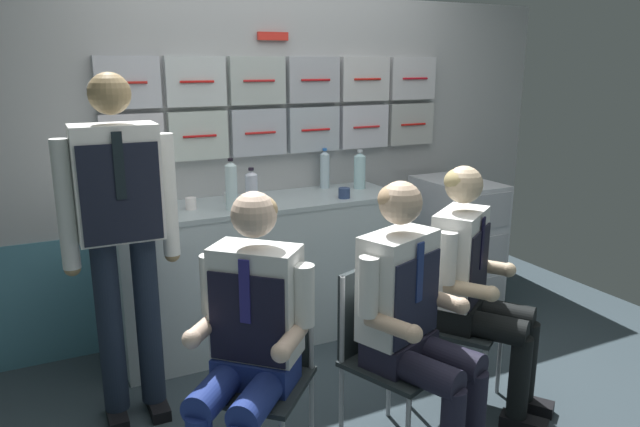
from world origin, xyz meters
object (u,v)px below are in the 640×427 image
at_px(crew_member_left, 249,335).
at_px(crew_member_standing, 121,222).
at_px(service_trolley, 455,241).
at_px(crew_member_right, 413,313).
at_px(folding_chair_right, 382,338).
at_px(water_bottle_short, 252,190).
at_px(folding_chair_by_counter, 442,304).
at_px(coffee_cup_spare, 230,197).
at_px(folding_chair_left, 265,355).
at_px(crew_member_by_counter, 475,280).

relative_size(crew_member_left, crew_member_standing, 0.74).
xyz_separation_m(service_trolley, crew_member_right, (-1.24, -1.24, 0.19)).
distance_m(folding_chair_right, water_bottle_short, 1.22).
relative_size(service_trolley, crew_member_standing, 0.55).
relative_size(crew_member_left, folding_chair_by_counter, 1.48).
height_order(folding_chair_by_counter, coffee_cup_spare, coffee_cup_spare).
relative_size(folding_chair_left, folding_chair_by_counter, 1.00).
relative_size(crew_member_right, coffee_cup_spare, 18.09).
xyz_separation_m(crew_member_left, coffee_cup_spare, (0.37, 1.34, 0.25)).
relative_size(crew_member_left, coffee_cup_spare, 18.01).
distance_m(folding_chair_by_counter, coffee_cup_spare, 1.42).
distance_m(crew_member_left, folding_chair_by_counter, 1.16).
bearing_deg(folding_chair_by_counter, crew_member_right, -141.53).
bearing_deg(service_trolley, crew_member_by_counter, -125.15).
height_order(crew_member_by_counter, coffee_cup_spare, crew_member_by_counter).
height_order(folding_chair_left, folding_chair_by_counter, same).
bearing_deg(folding_chair_right, crew_member_right, -69.11).
bearing_deg(service_trolley, folding_chair_right, -140.13).
relative_size(folding_chair_by_counter, coffee_cup_spare, 12.17).
bearing_deg(coffee_cup_spare, folding_chair_right, -78.24).
bearing_deg(coffee_cup_spare, service_trolley, -8.31).
xyz_separation_m(folding_chair_by_counter, water_bottle_short, (-0.69, 0.91, 0.50)).
bearing_deg(water_bottle_short, folding_chair_right, -79.09).
height_order(crew_member_right, folding_chair_by_counter, crew_member_right).
relative_size(service_trolley, water_bottle_short, 3.88).
distance_m(folding_chair_left, folding_chair_by_counter, 1.02).
bearing_deg(service_trolley, folding_chair_left, -151.45).
relative_size(crew_member_right, crew_member_standing, 0.74).
relative_size(crew_member_right, folding_chair_by_counter, 1.49).
relative_size(service_trolley, folding_chair_by_counter, 1.11).
height_order(folding_chair_by_counter, crew_member_by_counter, crew_member_by_counter).
distance_m(crew_member_by_counter, coffee_cup_spare, 1.54).
xyz_separation_m(service_trolley, coffee_cup_spare, (-1.57, 0.23, 0.44)).
distance_m(folding_chair_by_counter, crew_member_by_counter, 0.23).
bearing_deg(crew_member_standing, folding_chair_right, -36.12).
bearing_deg(crew_member_right, crew_member_by_counter, 21.64).
height_order(folding_chair_left, water_bottle_short, water_bottle_short).
xyz_separation_m(crew_member_standing, coffee_cup_spare, (0.72, 0.59, -0.07)).
bearing_deg(water_bottle_short, crew_member_left, -111.06).
bearing_deg(folding_chair_right, coffee_cup_spare, 101.76).
relative_size(crew_member_left, crew_member_by_counter, 1.00).
relative_size(crew_member_left, crew_member_right, 1.00).
bearing_deg(water_bottle_short, coffee_cup_spare, 105.86).
bearing_deg(service_trolley, coffee_cup_spare, 171.69).
bearing_deg(crew_member_by_counter, service_trolley, 54.85).
xyz_separation_m(service_trolley, folding_chair_by_counter, (-0.82, -0.90, 0.02)).
xyz_separation_m(crew_member_left, crew_member_standing, (-0.35, 0.75, 0.32)).
bearing_deg(water_bottle_short, crew_member_by_counter, -52.93).
height_order(folding_chair_left, folding_chair_right, same).
xyz_separation_m(service_trolley, water_bottle_short, (-1.51, 0.01, 0.52)).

